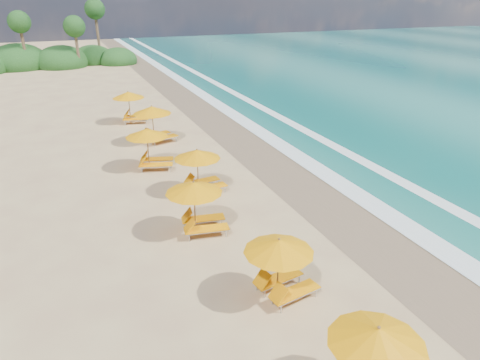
{
  "coord_description": "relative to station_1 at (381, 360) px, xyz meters",
  "views": [
    {
      "loc": [
        -6.71,
        -16.21,
        8.79
      ],
      "look_at": [
        0.0,
        0.0,
        1.2
      ],
      "focal_mm": 32.51,
      "sensor_mm": 36.0,
      "label": 1
    }
  ],
  "objects": [
    {
      "name": "ground",
      "position": [
        1.0,
        10.67,
        -1.25
      ],
      "size": [
        160.0,
        160.0,
        0.0
      ],
      "primitive_type": "plane",
      "color": "tan",
      "rests_on": "ground"
    },
    {
      "name": "wet_sand",
      "position": [
        5.0,
        10.67,
        -1.24
      ],
      "size": [
        4.0,
        160.0,
        0.01
      ],
      "primitive_type": "cube",
      "color": "#7A6449",
      "rests_on": "ground"
    },
    {
      "name": "surf_foam",
      "position": [
        7.7,
        10.67,
        -1.22
      ],
      "size": [
        4.0,
        160.0,
        0.01
      ],
      "color": "white",
      "rests_on": "ground"
    },
    {
      "name": "station_1",
      "position": [
        0.0,
        0.0,
        0.0
      ],
      "size": [
        2.84,
        2.78,
        2.22
      ],
      "rotation": [
        0.0,
        0.0,
        -0.33
      ],
      "color": "olive",
      "rests_on": "ground"
    },
    {
      "name": "station_2",
      "position": [
        -0.27,
        4.23,
        -0.03
      ],
      "size": [
        2.59,
        2.47,
        2.16
      ],
      "rotation": [
        0.0,
        0.0,
        0.18
      ],
      "color": "olive",
      "rests_on": "ground"
    },
    {
      "name": "station_3",
      "position": [
        -1.41,
        9.03,
        0.01
      ],
      "size": [
        2.65,
        2.53,
        2.24
      ],
      "rotation": [
        0.0,
        0.0,
        -0.16
      ],
      "color": "olive",
      "rests_on": "ground"
    },
    {
      "name": "station_4",
      "position": [
        -0.16,
        12.65,
        -0.01
      ],
      "size": [
        2.52,
        2.37,
        2.21
      ],
      "rotation": [
        0.0,
        0.0,
        0.1
      ],
      "color": "olive",
      "rests_on": "ground"
    },
    {
      "name": "station_5",
      "position": [
        -1.69,
        16.56,
        0.04
      ],
      "size": [
        2.88,
        2.8,
        2.29
      ],
      "rotation": [
        0.0,
        0.0,
        -0.29
      ],
      "color": "olive",
      "rests_on": "ground"
    },
    {
      "name": "station_6",
      "position": [
        -0.51,
        20.87,
        0.12
      ],
      "size": [
        3.07,
        2.99,
        2.43
      ],
      "rotation": [
        0.0,
        0.0,
        0.3
      ],
      "color": "olive",
      "rests_on": "ground"
    },
    {
      "name": "station_7",
      "position": [
        -1.1,
        26.13,
        0.06
      ],
      "size": [
        2.85,
        2.74,
        2.33
      ],
      "rotation": [
        0.0,
        0.0,
        -0.23
      ],
      "color": "olive",
      "rests_on": "ground"
    },
    {
      "name": "treeline",
      "position": [
        -8.94,
        56.18,
        -0.25
      ],
      "size": [
        25.8,
        8.8,
        9.74
      ],
      "color": "#163D14",
      "rests_on": "ground"
    }
  ]
}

